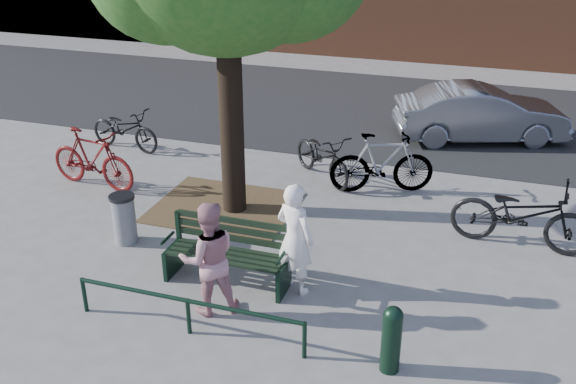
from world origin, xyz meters
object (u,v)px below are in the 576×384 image
(litter_bin, at_px, (124,218))
(person_left, at_px, (295,239))
(bicycle_c, at_px, (322,156))
(parked_car, at_px, (481,114))
(bollard, at_px, (392,337))
(park_bench, at_px, (228,251))
(person_right, at_px, (209,259))

(litter_bin, bearing_deg, person_left, -8.72)
(bicycle_c, height_order, parked_car, parked_car)
(person_left, distance_m, bollard, 2.01)
(person_left, height_order, litter_bin, person_left)
(person_left, relative_size, parked_car, 0.43)
(park_bench, bearing_deg, person_left, 4.28)
(park_bench, xyz_separation_m, person_right, (0.05, -0.74, 0.30))
(person_right, height_order, bollard, person_right)
(person_right, bearing_deg, parked_car, -143.56)
(person_right, bearing_deg, person_left, -170.72)
(bollard, height_order, bicycle_c, bicycle_c)
(litter_bin, height_order, parked_car, parked_car)
(bicycle_c, bearing_deg, litter_bin, -171.55)
(litter_bin, relative_size, bicycle_c, 0.45)
(park_bench, relative_size, person_right, 1.12)
(litter_bin, relative_size, parked_car, 0.22)
(parked_car, bearing_deg, litter_bin, 123.54)
(park_bench, xyz_separation_m, litter_bin, (-1.99, 0.52, -0.07))
(parked_car, bearing_deg, bollard, 157.31)
(litter_bin, bearing_deg, bicycle_c, 55.94)
(bicycle_c, xyz_separation_m, parked_car, (2.73, 3.17, 0.14))
(bollard, bearing_deg, person_right, 169.89)
(bollard, xyz_separation_m, parked_car, (0.53, 8.23, 0.15))
(bicycle_c, distance_m, parked_car, 4.19)
(park_bench, relative_size, person_left, 1.09)
(park_bench, relative_size, bicycle_c, 0.97)
(park_bench, distance_m, litter_bin, 2.05)
(person_right, xyz_separation_m, parked_car, (2.97, 7.79, -0.17))
(bollard, distance_m, litter_bin, 4.79)
(park_bench, distance_m, parked_car, 7.68)
(bicycle_c, bearing_deg, person_right, -140.39)
(park_bench, bearing_deg, bollard, -25.16)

